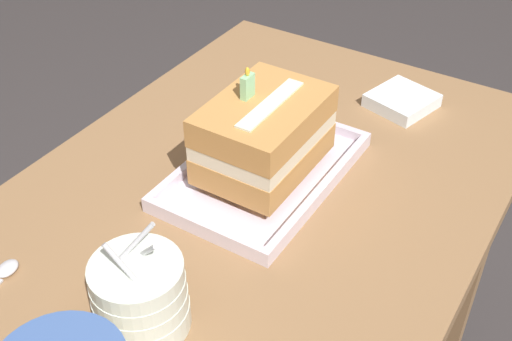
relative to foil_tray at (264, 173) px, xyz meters
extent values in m
cube|color=olive|center=(-0.05, -0.01, -0.03)|extent=(1.00, 0.66, 0.04)
cube|color=olive|center=(0.39, -0.28, -0.38)|extent=(0.06, 0.06, 0.68)
cube|color=olive|center=(0.39, 0.27, -0.38)|extent=(0.06, 0.06, 0.68)
cube|color=silver|center=(0.00, 0.00, 0.00)|extent=(0.32, 0.21, 0.01)
cube|color=silver|center=(0.00, -0.10, 0.01)|extent=(0.32, 0.01, 0.02)
cube|color=silver|center=(0.00, 0.10, 0.01)|extent=(0.32, 0.01, 0.02)
cube|color=silver|center=(-0.16, 0.00, 0.01)|extent=(0.01, 0.19, 0.02)
cube|color=silver|center=(0.16, 0.00, 0.01)|extent=(0.01, 0.19, 0.02)
cube|color=#C08445|center=(0.00, 0.00, 0.04)|extent=(0.20, 0.14, 0.04)
cube|color=beige|center=(0.00, 0.00, 0.07)|extent=(0.19, 0.14, 0.02)
cube|color=#C08445|center=(0.00, 0.00, 0.10)|extent=(0.20, 0.14, 0.04)
cube|color=silver|center=(0.00, -0.01, 0.13)|extent=(0.15, 0.02, 0.00)
cube|color=#99DB9E|center=(0.00, 0.03, 0.14)|extent=(0.02, 0.01, 0.04)
ellipsoid|color=yellow|center=(0.00, 0.03, 0.17)|extent=(0.01, 0.01, 0.01)
cylinder|color=silver|center=(-0.31, -0.02, 0.01)|extent=(0.11, 0.11, 0.03)
cylinder|color=silver|center=(-0.31, -0.02, 0.03)|extent=(0.11, 0.11, 0.03)
cylinder|color=silver|center=(-0.31, -0.02, 0.05)|extent=(0.11, 0.11, 0.03)
cylinder|color=silver|center=(-0.31, -0.02, 0.07)|extent=(0.11, 0.11, 0.03)
cylinder|color=silver|center=(-0.30, -0.01, 0.10)|extent=(0.04, 0.04, 0.06)
cylinder|color=silver|center=(-0.30, -0.03, 0.10)|extent=(0.02, 0.05, 0.05)
cylinder|color=silver|center=(-0.33, -0.03, 0.10)|extent=(0.01, 0.05, 0.06)
ellipsoid|color=silver|center=(-0.34, 0.18, 0.00)|extent=(0.04, 0.03, 0.01)
cube|color=white|center=(0.30, -0.10, 0.00)|extent=(0.12, 0.12, 0.02)
camera|label=1|loc=(-0.66, -0.40, 0.61)|focal=45.35mm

